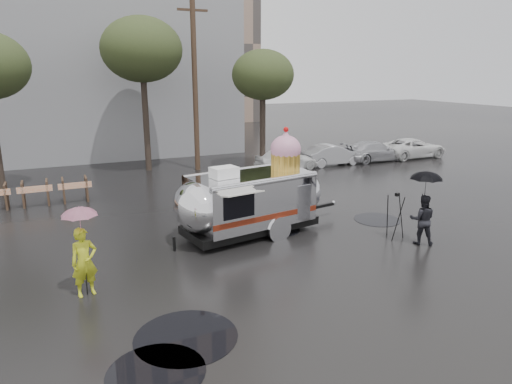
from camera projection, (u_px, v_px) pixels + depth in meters
name	position (u px, v px, depth m)	size (l,w,h in m)	color
ground	(264.00, 279.00, 11.98)	(120.00, 120.00, 0.00)	black
puddles	(266.00, 268.00, 12.65)	(11.06, 9.95, 0.01)	black
grey_building	(54.00, 52.00, 29.91)	(22.00, 12.00, 13.00)	slate
utility_pole	(195.00, 84.00, 24.13)	(1.60, 0.28, 9.00)	#473323
tree_mid	(142.00, 50.00, 23.59)	(4.20, 4.20, 8.03)	#382D26
tree_right	(263.00, 76.00, 24.52)	(3.36, 3.36, 6.42)	#382D26
barricade_row	(36.00, 193.00, 18.45)	(4.30, 0.80, 1.00)	#473323
parked_cars	(358.00, 151.00, 27.03)	(13.20, 1.90, 1.50)	silver
airstream_trailer	(253.00, 197.00, 15.06)	(6.54, 3.17, 3.56)	silver
person_left	(84.00, 262.00, 10.93)	(0.62, 0.41, 1.71)	gold
umbrella_pink	(80.00, 221.00, 10.66)	(1.04, 1.04, 2.26)	pink
person_right	(422.00, 220.00, 14.24)	(0.77, 0.43, 1.59)	black
umbrella_black	(426.00, 184.00, 13.94)	(1.21, 1.21, 2.37)	black
tripod	(396.00, 211.00, 14.71)	(0.59, 0.63, 1.53)	black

